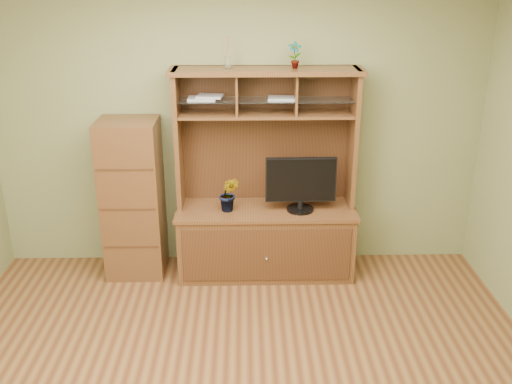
{
  "coord_description": "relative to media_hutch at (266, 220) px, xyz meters",
  "views": [
    {
      "loc": [
        0.06,
        -3.09,
        2.69
      ],
      "look_at": [
        0.15,
        1.2,
        1.01
      ],
      "focal_mm": 40.0,
      "sensor_mm": 36.0,
      "label": 1
    }
  ],
  "objects": [
    {
      "name": "room",
      "position": [
        -0.25,
        -1.73,
        0.83
      ],
      "size": [
        4.54,
        4.04,
        2.74
      ],
      "color": "#502B16",
      "rests_on": "ground"
    },
    {
      "name": "media_hutch",
      "position": [
        0.0,
        0.0,
        0.0
      ],
      "size": [
        1.66,
        0.61,
        1.9
      ],
      "color": "#3F2312",
      "rests_on": "room"
    },
    {
      "name": "monitor",
      "position": [
        0.31,
        -0.08,
        0.39
      ],
      "size": [
        0.63,
        0.24,
        0.5
      ],
      "rotation": [
        0.0,
        0.0,
        0.01
      ],
      "color": "black",
      "rests_on": "media_hutch"
    },
    {
      "name": "orchid_plant",
      "position": [
        -0.33,
        -0.08,
        0.29
      ],
      "size": [
        0.21,
        0.18,
        0.33
      ],
      "primitive_type": "imported",
      "rotation": [
        0.0,
        0.0,
        -0.2
      ],
      "color": "#2C5F20",
      "rests_on": "media_hutch"
    },
    {
      "name": "top_plant",
      "position": [
        0.24,
        0.08,
        1.49
      ],
      "size": [
        0.12,
        0.09,
        0.22
      ],
      "primitive_type": "imported",
      "rotation": [
        0.0,
        0.0,
        -0.06
      ],
      "color": "#2A6623",
      "rests_on": "media_hutch"
    },
    {
      "name": "reed_diffuser",
      "position": [
        -0.33,
        0.08,
        1.48
      ],
      "size": [
        0.05,
        0.05,
        0.27
      ],
      "color": "silver",
      "rests_on": "media_hutch"
    },
    {
      "name": "magazines",
      "position": [
        -0.31,
        0.08,
        1.13
      ],
      "size": [
        0.93,
        0.2,
        0.04
      ],
      "color": "#ABABB0",
      "rests_on": "media_hutch"
    },
    {
      "name": "side_cabinet",
      "position": [
        -1.21,
        0.02,
        0.21
      ],
      "size": [
        0.52,
        0.48,
        1.47
      ],
      "color": "#3F2312",
      "rests_on": "room"
    }
  ]
}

